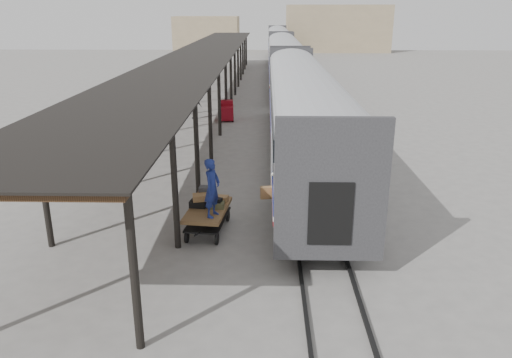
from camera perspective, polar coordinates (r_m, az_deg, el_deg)
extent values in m
plane|color=slate|center=(18.00, -3.56, -4.97)|extent=(160.00, 160.00, 0.00)
cube|color=silver|center=(24.90, 5.26, 7.99)|extent=(3.00, 24.00, 2.90)
cube|color=#28282B|center=(13.45, 8.55, -1.62)|extent=(3.04, 0.22, 3.50)
cube|color=black|center=(24.69, 1.74, 10.08)|extent=(0.04, 22.08, 0.65)
cube|color=black|center=(25.28, 5.14, 4.20)|extent=(2.55, 23.04, 0.50)
cube|color=silver|center=(50.65, 3.29, 13.54)|extent=(3.00, 24.00, 2.90)
cube|color=#28282B|center=(38.82, 3.87, 11.91)|extent=(3.04, 0.22, 3.50)
cube|color=black|center=(50.54, 1.53, 14.57)|extent=(0.04, 22.08, 0.65)
cube|color=black|center=(50.83, 3.25, 11.63)|extent=(2.55, 23.04, 0.50)
cube|color=silver|center=(76.56, 2.63, 15.34)|extent=(3.00, 24.00, 2.90)
cube|color=#28282B|center=(64.69, 2.87, 14.69)|extent=(3.04, 0.22, 3.50)
cube|color=black|center=(76.50, 1.46, 16.02)|extent=(0.04, 22.08, 0.65)
cube|color=black|center=(76.69, 2.61, 14.07)|extent=(2.55, 23.04, 0.50)
cube|color=black|center=(16.71, 2.83, 1.03)|extent=(0.50, 1.70, 2.00)
imported|color=white|center=(16.75, 2.82, 0.58)|extent=(0.72, 0.89, 1.72)
cube|color=olive|center=(16.81, 1.44, -1.56)|extent=(0.57, 0.25, 0.42)
cube|color=#422B19|center=(40.83, -5.79, 14.17)|extent=(4.60, 64.00, 0.18)
cube|color=black|center=(40.82, -5.79, 14.34)|extent=(4.90, 64.30, 0.06)
cylinder|color=black|center=(41.33, -8.57, 11.33)|extent=(0.20, 0.20, 4.00)
cylinder|color=black|center=(71.93, -4.42, 14.60)|extent=(0.20, 0.20, 4.00)
cylinder|color=black|center=(11.14, -13.80, -9.92)|extent=(0.20, 0.20, 4.00)
cylinder|color=black|center=(40.84, -2.78, 11.43)|extent=(0.20, 0.20, 4.00)
cylinder|color=black|center=(71.65, -1.05, 14.63)|extent=(0.20, 0.20, 4.00)
cube|color=black|center=(50.92, 2.41, 10.70)|extent=(0.10, 150.00, 0.12)
cube|color=black|center=(50.97, 4.06, 10.68)|extent=(0.10, 150.00, 0.12)
cube|color=tan|center=(95.29, 9.19, 16.65)|extent=(18.00, 10.00, 8.00)
cube|color=tan|center=(99.16, -5.63, 16.29)|extent=(12.00, 8.00, 6.00)
cube|color=brown|center=(17.03, -5.54, -3.52)|extent=(1.52, 2.53, 0.12)
cube|color=black|center=(17.17, -5.50, -4.61)|extent=(1.41, 2.42, 0.06)
cylinder|color=black|center=(16.55, -7.92, -6.58)|extent=(0.13, 0.41, 0.40)
cylinder|color=black|center=(16.33, -4.51, -6.83)|extent=(0.13, 0.41, 0.40)
cylinder|color=black|center=(18.23, -6.34, -4.06)|extent=(0.13, 0.41, 0.40)
cylinder|color=black|center=(18.02, -3.24, -4.24)|extent=(0.13, 0.41, 0.40)
cube|color=#3B3C3E|center=(17.48, -5.95, -2.32)|extent=(0.72, 0.52, 0.23)
cube|color=olive|center=(17.54, -4.09, -2.26)|extent=(0.58, 0.44, 0.19)
cube|color=black|center=(17.13, -6.60, -2.81)|extent=(0.62, 0.48, 0.22)
cube|color=#4A4B2D|center=(16.99, -4.56, -2.98)|extent=(0.54, 0.39, 0.19)
cube|color=#523621|center=(17.39, -5.81, -1.72)|extent=(0.55, 0.41, 0.19)
cube|color=olive|center=(17.02, -6.33, -2.10)|extent=(0.60, 0.48, 0.21)
cube|color=#3B3C3E|center=(17.32, -5.70, -1.14)|extent=(0.50, 0.37, 0.17)
cube|color=black|center=(17.01, -4.59, -2.41)|extent=(0.44, 0.37, 0.13)
cube|color=maroon|center=(34.54, -3.35, 7.61)|extent=(0.99, 1.55, 0.90)
cube|color=maroon|center=(34.82, -3.36, 8.71)|extent=(0.88, 0.65, 0.35)
cylinder|color=black|center=(34.08, -4.03, 6.81)|extent=(0.14, 0.37, 0.36)
cylinder|color=black|center=(34.07, -2.68, 6.83)|extent=(0.14, 0.37, 0.36)
cylinder|color=black|center=(35.16, -3.98, 7.18)|extent=(0.14, 0.37, 0.36)
cylinder|color=black|center=(35.14, -2.67, 7.20)|extent=(0.14, 0.37, 0.36)
imported|color=navy|center=(16.03, -5.03, -1.02)|extent=(0.68, 0.82, 1.93)
imported|color=black|center=(35.16, -7.01, 8.16)|extent=(1.05, 0.76, 1.65)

